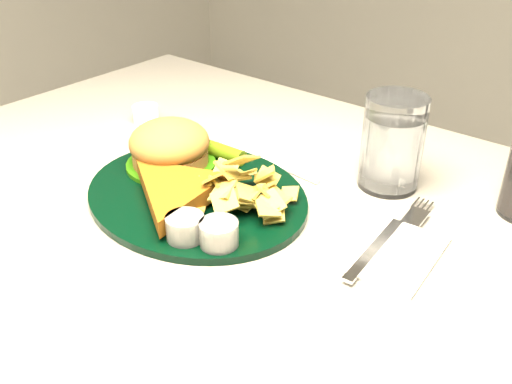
% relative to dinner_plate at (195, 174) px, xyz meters
% --- Properties ---
extents(dinner_plate, '(0.36, 0.31, 0.07)m').
position_rel_dinner_plate_xyz_m(dinner_plate, '(0.00, 0.00, 0.00)').
color(dinner_plate, black).
rests_on(dinner_plate, table).
extents(water_glass, '(0.11, 0.11, 0.13)m').
position_rel_dinner_plate_xyz_m(water_glass, '(0.18, 0.20, 0.03)').
color(water_glass, silver).
rests_on(water_glass, table).
extents(fork_napkin, '(0.16, 0.20, 0.01)m').
position_rel_dinner_plate_xyz_m(fork_napkin, '(0.25, 0.05, -0.03)').
color(fork_napkin, silver).
rests_on(fork_napkin, table).
extents(spoon, '(0.09, 0.15, 0.01)m').
position_rel_dinner_plate_xyz_m(spoon, '(-0.06, -0.01, -0.03)').
color(spoon, silver).
rests_on(spoon, table).
extents(ramekin, '(0.05, 0.05, 0.03)m').
position_rel_dinner_plate_xyz_m(ramekin, '(-0.25, 0.13, -0.02)').
color(ramekin, white).
rests_on(ramekin, table).
extents(wrapped_straw, '(0.21, 0.09, 0.01)m').
position_rel_dinner_plate_xyz_m(wrapped_straw, '(0.01, 0.14, -0.03)').
color(wrapped_straw, white).
rests_on(wrapped_straw, table).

